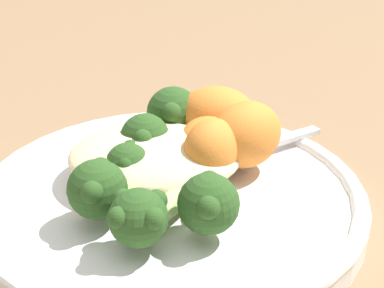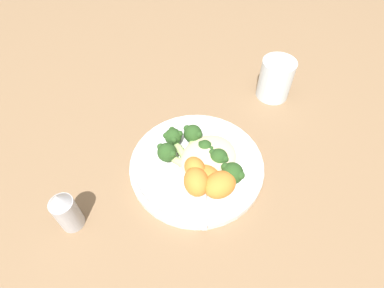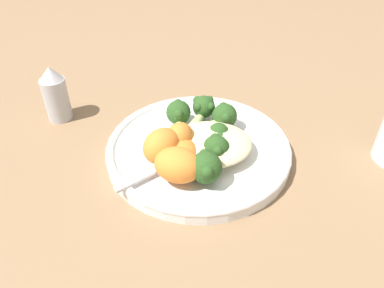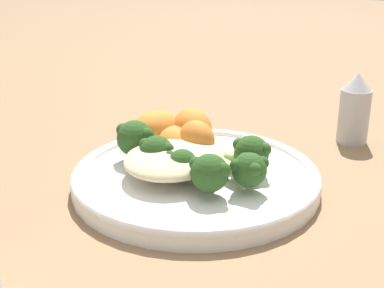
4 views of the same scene
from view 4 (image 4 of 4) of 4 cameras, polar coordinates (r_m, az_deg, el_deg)
The scene contains 15 objects.
ground_plane at distance 0.58m, azimuth 0.73°, elevation -4.33°, with size 4.00×4.00×0.00m, color #846647.
plate at distance 0.57m, azimuth 0.28°, elevation -3.51°, with size 0.26×0.26×0.02m.
quinoa_mound at distance 0.56m, azimuth -1.86°, elevation -1.44°, with size 0.12×0.10×0.03m, color beige.
broccoli_stalk_0 at distance 0.59m, azimuth -5.28°, elevation 0.37°, with size 0.06×0.11×0.04m.
broccoli_stalk_1 at distance 0.56m, azimuth -3.05°, elevation -0.94°, with size 0.08×0.07×0.04m.
broccoli_stalk_2 at distance 0.55m, azimuth -0.82°, elevation -1.92°, with size 0.08×0.04×0.03m.
broccoli_stalk_3 at distance 0.52m, azimuth 1.73°, elevation -2.74°, with size 0.09×0.08×0.04m.
broccoli_stalk_4 at distance 0.53m, azimuth 5.24°, elevation -2.51°, with size 0.06×0.10×0.03m.
broccoli_stalk_5 at distance 0.56m, azimuth 5.54°, elevation -0.98°, with size 0.04×0.09×0.04m.
sweet_potato_chunk_0 at distance 0.61m, azimuth -3.84°, elevation 1.57°, with size 0.06×0.05×0.04m, color orange.
sweet_potato_chunk_1 at distance 0.60m, azimuth -1.70°, elevation 0.42°, with size 0.05×0.04×0.03m, color orange.
sweet_potato_chunk_2 at distance 0.61m, azimuth 0.02°, elevation 1.69°, with size 0.06×0.04×0.05m, color orange.
sweet_potato_chunk_3 at distance 0.58m, azimuth 0.50°, elevation 0.51°, with size 0.05×0.04×0.04m, color orange.
spoon at distance 0.62m, azimuth -1.28°, elevation 0.07°, with size 0.10×0.07×0.01m.
salt_shaker at distance 0.71m, azimuth 16.96°, elevation 3.60°, with size 0.04×0.04×0.09m.
Camera 4 is at (-0.46, -0.25, 0.25)m, focal length 50.00 mm.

